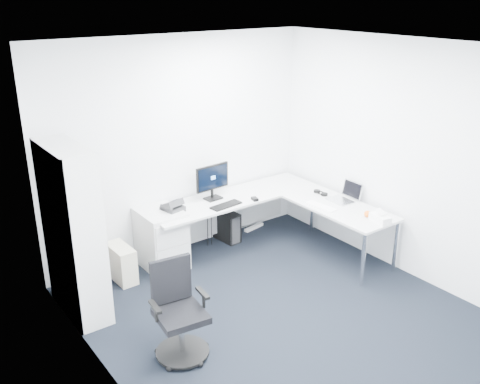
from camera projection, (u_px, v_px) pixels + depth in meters
ground at (289, 321)px, 5.45m from camera, size 4.20×4.20×0.00m
ceiling at (299, 48)px, 4.49m from camera, size 4.20×4.20×0.00m
wall_back at (180, 147)px, 6.55m from camera, size 3.60×0.02×2.70m
wall_left at (112, 250)px, 3.98m from camera, size 0.02×4.20×2.70m
wall_right at (414, 163)px, 5.97m from camera, size 0.02×4.20×2.70m
l_desk at (249, 230)px, 6.69m from camera, size 2.36×1.32×0.69m
drawer_pedestal at (161, 239)px, 6.42m from camera, size 0.47×0.58×0.72m
bookshelf at (73, 232)px, 5.33m from camera, size 0.35×0.90×1.80m
task_chair at (181, 313)px, 4.77m from camera, size 0.57×0.57×0.92m
black_pc_tower at (226, 226)px, 7.15m from camera, size 0.22×0.43×0.40m
beige_pc_tower at (121, 263)px, 6.15m from camera, size 0.21×0.45×0.42m
power_strip at (254, 227)px, 7.54m from camera, size 0.34×0.12×0.04m
monitor at (213, 182)px, 6.65m from camera, size 0.49×0.19×0.46m
black_keyboard at (226, 205)px, 6.51m from camera, size 0.42×0.19×0.02m
mouse at (255, 199)px, 6.69m from camera, size 0.09×0.12×0.03m
desk_phone at (173, 206)px, 6.32m from camera, size 0.26×0.26×0.16m
laptop at (341, 193)px, 6.62m from camera, size 0.34×0.33×0.23m
white_keyboard at (321, 206)px, 6.49m from camera, size 0.16×0.42×0.01m
headphones at (321, 192)px, 6.89m from camera, size 0.13×0.20×0.05m
orange_fruit at (367, 214)px, 6.19m from camera, size 0.08×0.08×0.08m
tissue_box at (380, 219)px, 6.05m from camera, size 0.17×0.27×0.09m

